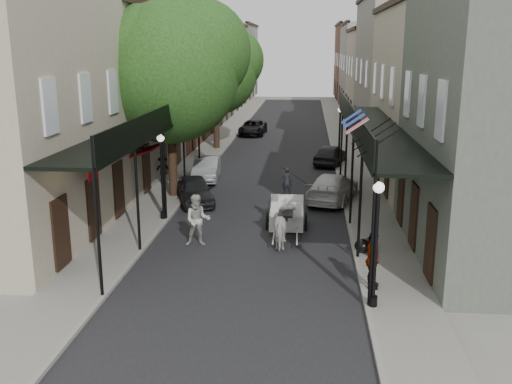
% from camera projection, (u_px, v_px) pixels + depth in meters
% --- Properties ---
extents(ground, '(140.00, 140.00, 0.00)m').
position_uv_depth(ground, '(241.00, 277.00, 18.92)').
color(ground, gray).
rests_on(ground, ground).
extents(road, '(8.00, 90.00, 0.01)m').
position_uv_depth(road, '(275.00, 161.00, 38.21)').
color(road, black).
rests_on(road, ground).
extents(sidewalk_left, '(2.20, 90.00, 0.12)m').
position_uv_depth(sidewalk_left, '(202.00, 159.00, 38.64)').
color(sidewalk_left, gray).
rests_on(sidewalk_left, ground).
extents(sidewalk_right, '(2.20, 90.00, 0.12)m').
position_uv_depth(sidewalk_right, '(351.00, 161.00, 37.76)').
color(sidewalk_right, gray).
rests_on(sidewalk_right, ground).
extents(building_row_left, '(5.00, 80.00, 10.50)m').
position_uv_depth(building_row_left, '(179.00, 74.00, 47.31)').
color(building_row_left, '#B2A58E').
rests_on(building_row_left, ground).
extents(building_row_right, '(5.00, 80.00, 10.50)m').
position_uv_depth(building_row_right, '(390.00, 74.00, 45.81)').
color(building_row_right, gray).
rests_on(building_row_right, ground).
extents(gallery_left, '(2.20, 18.05, 4.88)m').
position_uv_depth(gallery_left, '(150.00, 126.00, 25.07)').
color(gallery_left, black).
rests_on(gallery_left, sidewalk_left).
extents(gallery_right, '(2.20, 18.05, 4.88)m').
position_uv_depth(gallery_right, '(371.00, 129.00, 24.23)').
color(gallery_right, black).
rests_on(gallery_right, sidewalk_right).
extents(tree_near, '(7.31, 6.80, 9.63)m').
position_uv_depth(tree_near, '(178.00, 67.00, 27.49)').
color(tree_near, '#382619').
rests_on(tree_near, sidewalk_left).
extents(tree_far, '(6.45, 6.00, 8.61)m').
position_uv_depth(tree_far, '(221.00, 69.00, 41.17)').
color(tree_far, '#382619').
rests_on(tree_far, sidewalk_left).
extents(lamppost_right_near, '(0.32, 0.32, 3.71)m').
position_uv_depth(lamppost_right_near, '(376.00, 243.00, 16.12)').
color(lamppost_right_near, black).
rests_on(lamppost_right_near, sidewalk_right).
extents(lamppost_left, '(0.32, 0.32, 3.71)m').
position_uv_depth(lamppost_left, '(162.00, 175.00, 24.56)').
color(lamppost_left, black).
rests_on(lamppost_left, sidewalk_left).
extents(lamppost_right_far, '(0.32, 0.32, 3.71)m').
position_uv_depth(lamppost_right_far, '(340.00, 136.00, 35.42)').
color(lamppost_right_far, black).
rests_on(lamppost_right_far, sidewalk_right).
extents(horse, '(0.92, 1.96, 1.65)m').
position_uv_depth(horse, '(285.00, 225.00, 21.78)').
color(horse, silver).
rests_on(horse, ground).
extents(carriage, '(1.75, 2.45, 2.75)m').
position_uv_depth(carriage, '(287.00, 201.00, 24.19)').
color(carriage, black).
rests_on(carriage, ground).
extents(pedestrian_walking, '(1.10, 0.92, 2.02)m').
position_uv_depth(pedestrian_walking, '(198.00, 220.00, 21.74)').
color(pedestrian_walking, '#AAAAA0').
rests_on(pedestrian_walking, ground).
extents(pedestrian_sidewalk_left, '(1.07, 0.79, 1.48)m').
position_uv_depth(pedestrian_sidewalk_left, '(163.00, 169.00, 31.42)').
color(pedestrian_sidewalk_left, gray).
rests_on(pedestrian_sidewalk_left, sidewalk_left).
extents(pedestrian_sidewalk_right, '(0.65, 1.14, 1.83)m').
position_uv_depth(pedestrian_sidewalk_right, '(373.00, 260.00, 17.62)').
color(pedestrian_sidewalk_right, gray).
rests_on(pedestrian_sidewalk_right, sidewalk_right).
extents(car_left_near, '(2.71, 4.14, 1.31)m').
position_uv_depth(car_left_near, '(195.00, 190.00, 27.73)').
color(car_left_near, black).
rests_on(car_left_near, ground).
extents(car_left_mid, '(1.68, 4.04, 1.30)m').
position_uv_depth(car_left_mid, '(207.00, 169.00, 32.58)').
color(car_left_mid, '#929297').
rests_on(car_left_mid, ground).
extents(car_left_far, '(2.25, 4.57, 1.25)m').
position_uv_depth(car_left_far, '(253.00, 128.00, 49.20)').
color(car_left_far, black).
rests_on(car_left_far, ground).
extents(car_right_near, '(3.04, 5.02, 1.36)m').
position_uv_depth(car_right_near, '(333.00, 187.00, 28.16)').
color(car_right_near, silver).
rests_on(car_right_near, ground).
extents(car_right_far, '(2.50, 4.18, 1.33)m').
position_uv_depth(car_right_far, '(330.00, 155.00, 36.77)').
color(car_right_far, black).
rests_on(car_right_far, ground).
extents(trash_bags, '(0.84, 0.99, 0.49)m').
position_uv_depth(trash_bags, '(365.00, 245.00, 21.02)').
color(trash_bags, black).
rests_on(trash_bags, sidewalk_right).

